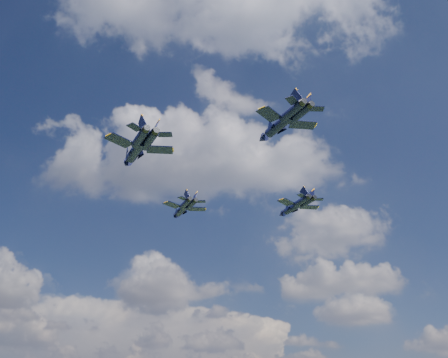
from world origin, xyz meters
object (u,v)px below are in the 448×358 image
jet_lead (181,210)px  jet_left (135,151)px  jet_right (292,208)px  jet_slot (278,126)px

jet_lead → jet_left: (-4.53, -28.46, 0.93)m
jet_lead → jet_right: (26.69, -4.16, -2.06)m
jet_right → jet_slot: 32.16m
jet_lead → jet_right: jet_lead is taller
jet_lead → jet_left: 28.83m
jet_lead → jet_right: 27.09m
jet_lead → jet_left: bearing=-128.5°
jet_right → jet_slot: size_ratio=0.90×
jet_left → jet_slot: size_ratio=1.14×
jet_right → jet_slot: (-3.63, -31.84, 2.68)m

